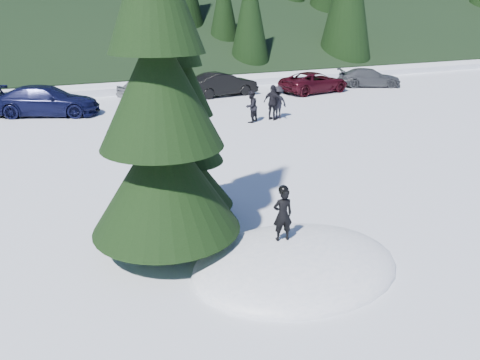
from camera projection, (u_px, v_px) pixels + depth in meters
name	position (u px, v px, depth m)	size (l,w,h in m)	color
ground	(295.00, 267.00, 9.80)	(200.00, 200.00, 0.00)	white
snow_mound	(295.00, 267.00, 9.80)	(4.48, 3.52, 0.96)	white
spruce_tall	(160.00, 103.00, 9.30)	(3.20, 3.20, 8.60)	black
spruce_short	(187.00, 139.00, 11.31)	(2.20, 2.20, 5.37)	black
child_skier	(283.00, 215.00, 9.72)	(0.42, 0.28, 1.16)	black
adult_0	(251.00, 106.00, 21.86)	(0.73, 0.57, 1.51)	black
adult_1	(273.00, 103.00, 22.28)	(0.99, 0.41, 1.68)	black
adult_2	(278.00, 103.00, 22.60)	(1.01, 0.58, 1.57)	black
car_3	(47.00, 101.00, 23.31)	(2.06, 5.07, 1.47)	black
car_4	(147.00, 88.00, 27.87)	(1.46, 3.62, 1.23)	gray
car_5	(223.00, 84.00, 28.51)	(1.50, 4.29, 1.41)	black
car_6	(314.00, 82.00, 29.66)	(2.14, 4.63, 1.29)	#350912
car_7	(369.00, 78.00, 31.88)	(1.71, 4.21, 1.22)	#414448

